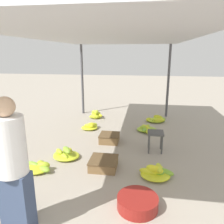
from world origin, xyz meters
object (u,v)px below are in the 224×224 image
object	(u,v)px
vendor_foreground	(12,166)
banana_pile_right_1	(156,172)
banana_pile_right_2	(147,129)
crate_near	(104,163)
banana_pile_left_2	(96,115)
crate_mid	(109,138)
stool	(155,136)
basin_black	(138,202)
banana_pile_left_1	(91,127)
banana_pile_left_0	(65,155)
banana_pile_left_3	(38,167)
banana_pile_right_0	(157,120)

from	to	relation	value
vendor_foreground	banana_pile_right_1	xyz separation A→B (m)	(1.69, 1.43, -0.77)
banana_pile_right_2	crate_near	distance (m)	2.27
banana_pile_left_2	crate_mid	distance (m)	2.06
crate_near	crate_mid	world-z (taller)	crate_mid
banana_pile_left_2	crate_mid	xyz separation A→B (m)	(0.77, -1.91, -0.01)
stool	crate_mid	size ratio (longest dim) A/B	0.96
banana_pile_left_2	banana_pile_right_1	distance (m)	3.78
crate_near	crate_mid	size ratio (longest dim) A/B	1.10
stool	basin_black	distance (m)	1.95
basin_black	crate_mid	xyz separation A→B (m)	(-0.76, 2.25, 0.01)
vendor_foreground	stool	size ratio (longest dim) A/B	3.71
banana_pile_left_1	banana_pile_left_2	distance (m)	1.09
banana_pile_left_0	banana_pile_right_1	bearing A→B (deg)	-13.81
banana_pile_left_3	banana_pile_right_1	world-z (taller)	banana_pile_right_1
banana_pile_left_3	crate_mid	bearing A→B (deg)	54.57
basin_black	crate_mid	world-z (taller)	crate_mid
crate_mid	vendor_foreground	bearing A→B (deg)	-102.88
basin_black	banana_pile_left_1	size ratio (longest dim) A/B	1.25
basin_black	banana_pile_left_0	world-z (taller)	banana_pile_left_0
banana_pile_left_0	banana_pile_right_1	xyz separation A→B (m)	(1.81, -0.45, 0.01)
basin_black	crate_mid	bearing A→B (deg)	108.64
banana_pile_left_3	crate_mid	distance (m)	1.86
stool	banana_pile_right_0	xyz separation A→B (m)	(0.14, 2.15, -0.28)
banana_pile_left_0	banana_pile_right_1	size ratio (longest dim) A/B	0.91
banana_pile_right_1	banana_pile_right_2	xyz separation A→B (m)	(-0.15, 2.29, -0.02)
crate_mid	stool	bearing A→B (deg)	-18.11
banana_pile_left_0	banana_pile_left_2	size ratio (longest dim) A/B	1.18
vendor_foreground	banana_pile_left_2	distance (m)	4.81
basin_black	banana_pile_left_3	distance (m)	1.98
banana_pile_left_3	banana_pile_right_0	world-z (taller)	banana_pile_right_0
banana_pile_left_3	crate_mid	world-z (taller)	crate_mid
basin_black	banana_pile_left_0	xyz separation A→B (m)	(-1.53, 1.29, -0.01)
banana_pile_left_1	banana_pile_right_1	size ratio (longest dim) A/B	0.72
banana_pile_left_0	banana_pile_left_3	world-z (taller)	banana_pile_left_0
banana_pile_left_0	banana_pile_left_1	size ratio (longest dim) A/B	1.26
banana_pile_left_2	banana_pile_left_0	bearing A→B (deg)	-89.97
banana_pile_left_1	crate_near	size ratio (longest dim) A/B	0.89
banana_pile_left_2	vendor_foreground	bearing A→B (deg)	-88.59
stool	crate_near	world-z (taller)	stool
vendor_foreground	banana_pile_right_2	world-z (taller)	vendor_foreground
crate_near	vendor_foreground	bearing A→B (deg)	-114.92
basin_black	banana_pile_left_1	xyz separation A→B (m)	(-1.44, 3.08, -0.01)
vendor_foreground	banana_pile_right_1	distance (m)	2.35
basin_black	banana_pile_right_0	world-z (taller)	banana_pile_right_0
banana_pile_left_0	banana_pile_right_1	world-z (taller)	banana_pile_right_1
basin_black	banana_pile_right_2	world-z (taller)	basin_black
crate_mid	basin_black	bearing A→B (deg)	-71.36
banana_pile_left_0	banana_pile_right_2	xyz separation A→B (m)	(1.66, 1.84, -0.01)
banana_pile_left_2	banana_pile_left_3	bearing A→B (deg)	-95.16
banana_pile_left_2	banana_pile_right_0	distance (m)	1.98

